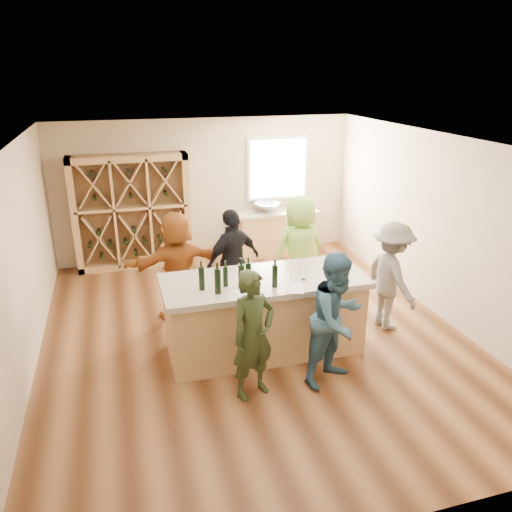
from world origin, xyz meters
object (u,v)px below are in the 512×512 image
object	(u,v)px
wine_rack	(132,212)
wine_bottle_f	(275,276)
person_far_mid	(233,262)
person_near_left	(253,335)
person_near_right	(337,319)
person_server	(391,276)
person_far_left	(178,266)
person_far_right	(299,251)
sink	(267,207)
wine_bottle_c	(225,276)
wine_bottle_e	(248,274)
wine_bottle_b	(218,281)
wine_bottle_d	(241,276)
wine_bottle_a	(202,279)
tasting_counter_base	(264,317)

from	to	relation	value
wine_rack	wine_bottle_f	xyz separation A→B (m)	(1.58, -4.03, 0.13)
wine_bottle_f	person_far_mid	bearing A→B (deg)	96.45
person_near_left	person_near_right	bearing A→B (deg)	-21.28
person_server	wine_bottle_f	bearing A→B (deg)	98.15
person_server	person_far_left	distance (m)	3.21
person_near_right	person_far_right	xyz separation A→B (m)	(0.34, 2.20, 0.07)
sink	wine_bottle_c	distance (m)	4.14
wine_bottle_f	wine_bottle_c	bearing A→B (deg)	161.82
person_near_left	wine_bottle_e	bearing A→B (deg)	56.85
wine_bottle_b	wine_bottle_d	xyz separation A→B (m)	(0.32, 0.06, -0.00)
sink	person_near_right	distance (m)	4.62
wine_bottle_d	wine_bottle_f	size ratio (longest dim) A/B	1.09
wine_bottle_a	wine_bottle_c	bearing A→B (deg)	4.73
sink	wine_bottle_b	distance (m)	4.37
person_near_right	person_far_right	bearing A→B (deg)	55.26
wine_bottle_d	person_far_mid	distance (m)	1.56
tasting_counter_base	wine_bottle_c	size ratio (longest dim) A/B	9.81
sink	wine_bottle_a	distance (m)	4.30
wine_rack	wine_bottle_c	world-z (taller)	wine_rack
sink	person_server	distance (m)	3.63
wine_bottle_b	person_far_mid	distance (m)	1.69
wine_bottle_e	person_far_mid	distance (m)	1.46
person_far_left	person_server	bearing A→B (deg)	149.62
wine_bottle_c	person_near_right	bearing A→B (deg)	-34.69
wine_bottle_b	wine_bottle_e	size ratio (longest dim) A/B	1.08
wine_rack	wine_bottle_e	distance (m)	4.08
tasting_counter_base	person_near_right	bearing A→B (deg)	-55.28
person_near_left	person_far_right	xyz separation A→B (m)	(1.40, 2.20, 0.12)
wine_bottle_b	person_far_left	distance (m)	1.68
tasting_counter_base	person_far_left	size ratio (longest dim) A/B	1.51
wine_bottle_e	wine_bottle_a	bearing A→B (deg)	178.29
tasting_counter_base	wine_bottle_f	xyz separation A→B (m)	(0.05, -0.30, 0.73)
wine_bottle_a	person_near_right	xyz separation A→B (m)	(1.50, -0.80, -0.38)
wine_rack	person_server	world-z (taller)	wine_rack
person_far_left	wine_bottle_f	distance (m)	1.96
person_server	person_far_mid	xyz separation A→B (m)	(-2.12, 1.14, 0.03)
person_far_right	wine_rack	bearing A→B (deg)	-54.33
wine_bottle_f	person_server	bearing A→B (deg)	12.17
wine_bottle_a	person_far_right	distance (m)	2.33
sink	wine_rack	bearing A→B (deg)	178.51
person_near_left	wine_bottle_c	bearing A→B (deg)	77.22
wine_bottle_c	wine_rack	bearing A→B (deg)	104.33
sink	wine_bottle_a	world-z (taller)	wine_bottle_a
person_server	person_far_left	xyz separation A→B (m)	(-2.97, 1.20, 0.03)
person_near_right	wine_bottle_f	distance (m)	0.94
wine_bottle_d	wine_bottle_b	bearing A→B (deg)	-169.36
sink	wine_bottle_c	size ratio (longest dim) A/B	2.05
wine_bottle_b	wine_bottle_f	world-z (taller)	wine_bottle_b
person_server	wine_bottle_f	world-z (taller)	person_server
person_far_left	person_far_mid	bearing A→B (deg)	167.52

